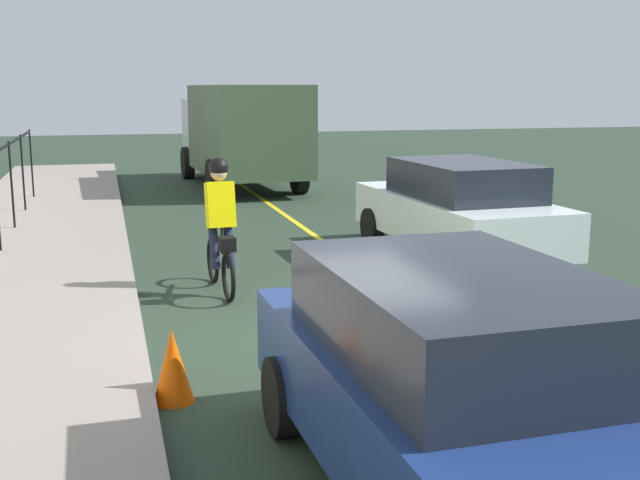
{
  "coord_description": "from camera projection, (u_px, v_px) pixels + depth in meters",
  "views": [
    {
      "loc": [
        -7.86,
        2.11,
        2.72
      ],
      "look_at": [
        0.66,
        -0.22,
        1.0
      ],
      "focal_mm": 44.05,
      "sensor_mm": 36.0,
      "label": 1
    }
  ],
  "objects": [
    {
      "name": "cyclist_lead",
      "position": [
        220.0,
        227.0,
        10.38
      ],
      "size": [
        1.71,
        0.38,
        1.83
      ],
      "rotation": [
        0.0,
        0.0,
        0.06
      ],
      "color": "black",
      "rests_on": "ground"
    },
    {
      "name": "box_truck_background",
      "position": [
        241.0,
        131.0,
        21.53
      ],
      "size": [
        6.81,
        2.79,
        2.78
      ],
      "rotation": [
        0.0,
        0.0,
        0.05
      ],
      "color": "#3F553A",
      "rests_on": "ground"
    },
    {
      "name": "traffic_cone_near",
      "position": [
        173.0,
        366.0,
        6.85
      ],
      "size": [
        0.36,
        0.36,
        0.66
      ],
      "primitive_type": "cone",
      "color": "#FD5404",
      "rests_on": "ground"
    },
    {
      "name": "lane_line_centre",
      "position": [
        452.0,
        330.0,
        8.92
      ],
      "size": [
        36.0,
        0.12,
        0.01
      ],
      "primitive_type": "cube",
      "color": "yellow",
      "rests_on": "ground"
    },
    {
      "name": "ground_plane",
      "position": [
        316.0,
        343.0,
        8.51
      ],
      "size": [
        80.0,
        80.0,
        0.0
      ],
      "primitive_type": "plane",
      "color": "#263728"
    },
    {
      "name": "parked_sedan_rear",
      "position": [
        467.0,
        391.0,
        4.99
      ],
      "size": [
        4.44,
        2.0,
        1.58
      ],
      "rotation": [
        0.0,
        0.0,
        3.16
      ],
      "color": "navy",
      "rests_on": "ground"
    },
    {
      "name": "patrol_sedan",
      "position": [
        458.0,
        208.0,
        12.52
      ],
      "size": [
        4.48,
        2.09,
        1.58
      ],
      "rotation": [
        0.0,
        0.0,
        0.05
      ],
      "color": "white",
      "rests_on": "ground"
    }
  ]
}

